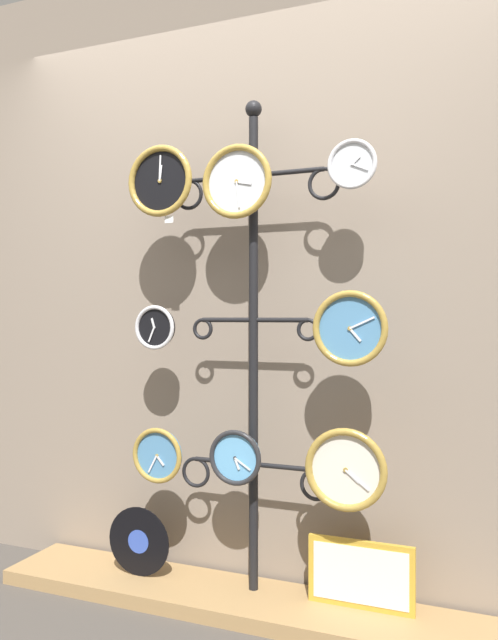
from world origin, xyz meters
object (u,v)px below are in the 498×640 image
(clock_bottom_left, at_px, (158,455))
(clock_bottom_right, at_px, (346,470))
(vinyl_record, at_px, (139,541))
(clock_top_center, at_px, (237,182))
(clock_bottom_center, at_px, (236,457))
(picture_frame, at_px, (361,575))
(clock_middle_left, at_px, (155,327))
(display_stand, at_px, (254,422))
(clock_top_right, at_px, (352,164))
(clock_middle_right, at_px, (350,328))
(clock_top_left, at_px, (160,181))

(clock_bottom_left, xyz_separation_m, clock_bottom_right, (0.80, -0.00, 0.01))
(clock_bottom_left, relative_size, vinyl_record, 0.78)
(clock_top_center, xyz_separation_m, clock_bottom_right, (0.45, -0.03, -1.11))
(clock_bottom_left, xyz_separation_m, clock_bottom_center, (0.35, 0.01, 0.02))
(clock_bottom_right, distance_m, picture_frame, 0.44)
(clock_top_center, distance_m, clock_middle_left, 0.70)
(clock_bottom_right, bearing_deg, clock_middle_left, 177.27)
(display_stand, distance_m, picture_frame, 0.72)
(clock_top_center, height_order, clock_middle_left, clock_top_center)
(clock_top_right, relative_size, clock_bottom_right, 0.61)
(display_stand, height_order, clock_middle_right, display_stand)
(clock_top_right, xyz_separation_m, clock_bottom_left, (-0.82, -0.02, -1.15))
(clock_bottom_center, bearing_deg, picture_frame, 10.24)
(clock_middle_right, xyz_separation_m, picture_frame, (0.02, 0.10, -0.95))
(clock_bottom_right, bearing_deg, clock_top_left, 179.90)
(clock_bottom_center, bearing_deg, display_stand, 67.02)
(clock_bottom_right, relative_size, picture_frame, 0.75)
(clock_top_left, xyz_separation_m, clock_bottom_right, (0.79, -0.00, -1.13))
(clock_bottom_center, height_order, picture_frame, clock_bottom_center)
(display_stand, height_order, clock_middle_left, display_stand)
(clock_top_right, distance_m, clock_middle_left, 1.05)
(clock_bottom_right, bearing_deg, picture_frame, 72.38)
(clock_top_center, bearing_deg, clock_bottom_center, -96.03)
(display_stand, relative_size, clock_top_left, 6.91)
(clock_bottom_left, height_order, vinyl_record, clock_bottom_left)
(clock_middle_left, bearing_deg, clock_top_left, -38.72)
(clock_top_center, height_order, clock_top_right, clock_top_center)
(clock_middle_left, height_order, clock_bottom_center, clock_middle_left)
(clock_top_left, bearing_deg, display_stand, 16.44)
(clock_bottom_center, bearing_deg, clock_bottom_left, -177.87)
(clock_top_center, distance_m, clock_bottom_right, 1.20)
(vinyl_record, bearing_deg, clock_top_center, -2.15)
(clock_top_center, distance_m, vinyl_record, 1.59)
(clock_bottom_left, distance_m, picture_frame, 0.94)
(clock_bottom_center, distance_m, picture_frame, 0.65)
(clock_middle_left, xyz_separation_m, clock_bottom_center, (0.38, -0.02, -0.52))
(clock_middle_left, height_order, picture_frame, clock_middle_left)
(clock_top_left, relative_size, clock_bottom_left, 1.29)
(display_stand, distance_m, clock_top_center, 0.98)
(picture_frame, bearing_deg, clock_middle_left, -175.68)
(clock_top_center, relative_size, clock_bottom_center, 1.34)
(clock_bottom_left, relative_size, clock_bottom_right, 0.75)
(clock_middle_right, xyz_separation_m, clock_bottom_left, (-0.82, 0.00, -0.54))
(clock_middle_left, height_order, clock_bottom_left, clock_middle_left)
(clock_middle_left, xyz_separation_m, clock_middle_right, (0.85, -0.04, 0.00))
(clock_middle_left, relative_size, vinyl_record, 0.64)
(clock_top_left, xyz_separation_m, clock_top_center, (0.34, 0.03, -0.02))
(picture_frame, bearing_deg, clock_middle_right, -100.30)
(clock_top_right, xyz_separation_m, clock_middle_right, (-0.00, -0.03, -0.61))
(clock_top_right, distance_m, clock_bottom_center, 1.23)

